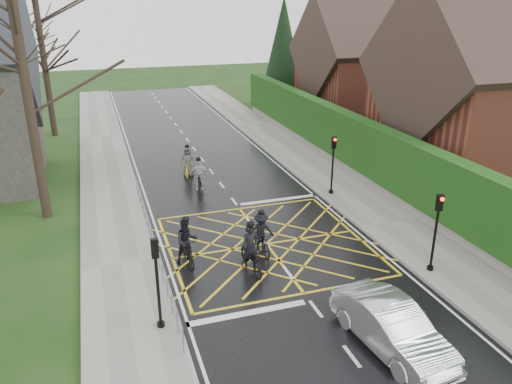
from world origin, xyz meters
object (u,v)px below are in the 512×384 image
cyclist_front (199,178)px  cyclist_lead (188,165)px  cyclist_back (187,245)px  car (392,327)px  cyclist_mid (262,236)px  cyclist_rear (251,255)px

cyclist_front → cyclist_lead: (-0.10, 2.60, -0.04)m
cyclist_back → car: bearing=-58.7°
cyclist_mid → car: cyclist_mid is taller
car → cyclist_lead: bearing=92.1°
cyclist_back → cyclist_mid: bearing=-3.6°
cyclist_mid → cyclist_lead: cyclist_lead is taller
cyclist_front → car: (2.58, -14.68, 0.04)m
cyclist_rear → cyclist_lead: size_ratio=1.06×
cyclist_back → cyclist_lead: (2.06, 10.28, -0.10)m
cyclist_rear → cyclist_front: cyclist_rear is taller
cyclist_rear → car: (2.54, -5.64, 0.06)m
cyclist_rear → cyclist_lead: cyclist_rear is taller
cyclist_rear → cyclist_back: 2.59m
cyclist_rear → cyclist_lead: 11.63m
cyclist_mid → cyclist_front: (-0.91, 7.72, 0.01)m
cyclist_rear → cyclist_back: bearing=145.0°
cyclist_front → cyclist_lead: 2.60m
cyclist_mid → cyclist_rear: bearing=-123.7°
cyclist_lead → car: size_ratio=0.46×
cyclist_back → cyclist_mid: cyclist_back is taller
cyclist_front → car: cyclist_front is taller
cyclist_rear → cyclist_mid: (0.87, 1.32, 0.01)m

